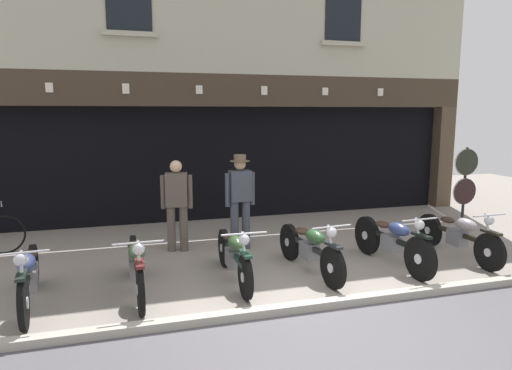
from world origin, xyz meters
TOP-DOWN VIEW (x-y plane):
  - ground at (0.00, -0.98)m, footprint 23.90×22.00m
  - shop_facade at (0.00, 7.01)m, footprint 12.20×4.42m
  - motorcycle_far_left at (-3.58, 1.17)m, footprint 0.62×1.98m
  - motorcycle_left at (-2.25, 1.22)m, footprint 0.62×2.03m
  - motorcycle_center_left at (-0.86, 1.30)m, footprint 0.62×1.99m
  - motorcycle_center at (0.34, 1.30)m, footprint 0.62×2.01m
  - motorcycle_center_right at (1.74, 1.23)m, footprint 0.62×2.05m
  - motorcycle_right at (3.07, 1.30)m, footprint 0.62×2.04m
  - salesman_left at (-1.48, 3.06)m, footprint 0.55×0.28m
  - shopkeeper_center at (-0.37, 2.85)m, footprint 0.56×0.35m
  - tyre_sign_pole at (4.88, 3.29)m, footprint 0.60×0.06m
  - advert_board_near at (-2.26, 5.40)m, footprint 0.65×0.03m

SIDE VIEW (x-z plane):
  - ground at x=0.00m, z-range -0.13..0.05m
  - motorcycle_center_left at x=-0.86m, z-range -0.04..0.86m
  - motorcycle_right at x=3.07m, z-range -0.04..0.86m
  - motorcycle_center at x=0.34m, z-range -0.03..0.86m
  - motorcycle_far_left at x=-3.58m, z-range -0.03..0.87m
  - motorcycle_left at x=-2.25m, z-range -0.03..0.87m
  - motorcycle_center_right at x=1.74m, z-range -0.03..0.90m
  - salesman_left at x=-1.48m, z-range 0.09..1.72m
  - shopkeeper_center at x=-0.37m, z-range 0.10..1.83m
  - tyre_sign_pole at x=4.88m, z-range 0.18..1.89m
  - advert_board_near at x=-2.26m, z-range 1.13..2.14m
  - shop_facade at x=0.00m, z-range -1.46..4.90m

